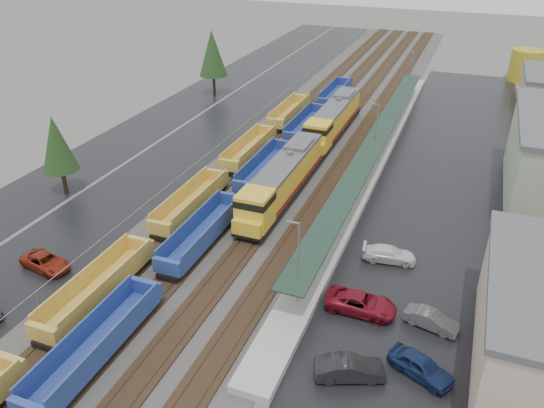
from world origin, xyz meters
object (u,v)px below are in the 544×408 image
Objects in this scene: parked_car_west_c at (45,262)px; parked_car_east_a at (350,369)px; parked_car_east_c at (389,254)px; locomotive_trail at (333,120)px; well_string_yellow at (151,240)px; storage_tank at (526,66)px; parked_car_east_e at (431,320)px; well_string_blue at (238,197)px; parked_car_east_b at (361,303)px; locomotive_lead at (281,181)px; parked_car_east_d at (421,366)px.

parked_car_west_c is 28.59m from parked_car_east_a.
locomotive_trail is at bearing 16.75° from parked_car_east_c.
well_string_yellow is 15.48× the size of storage_tank.
parked_car_west_c is at bearing 105.11° from parked_car_east_c.
parked_car_east_c is at bearing -21.90° from parked_car_east_a.
parked_car_east_e is (4.61, 7.20, -0.11)m from parked_car_east_a.
well_string_blue reaches higher than parked_car_east_a.
parked_car_east_b is 1.36× the size of parked_car_east_e.
locomotive_lead is 4.32× the size of parked_car_east_c.
parked_car_east_b is at bearing -70.66° from parked_car_west_c.
parked_car_east_d is at bearing -48.85° from locomotive_lead.
parked_car_east_b is at bearing -4.20° from well_string_yellow.
parked_car_east_e is (4.63, -7.80, -0.02)m from parked_car_east_c.
parked_car_east_b is (12.36, -36.12, -1.72)m from locomotive_trail.
parked_car_east_c is at bearing -100.69° from storage_tank.
locomotive_trail reaches higher than parked_car_east_a.
well_string_blue is (-4.00, -2.77, -1.33)m from locomotive_lead.
locomotive_lead is 3.54× the size of storage_tank.
parked_car_east_d is at bearing -169.28° from parked_car_east_c.
locomotive_trail is 4.48× the size of parked_car_east_d.
parked_car_east_e is at bearing -40.12° from locomotive_lead.
well_string_blue is 16.64× the size of parked_car_east_b.
well_string_blue reaches higher than parked_car_east_e.
parked_car_east_c is at bearing 16.80° from well_string_yellow.
locomotive_lead is at bearing 34.71° from well_string_blue.
locomotive_lead is 15.85m from well_string_yellow.
storage_tank is at bearing -19.01° from parked_car_east_c.
parked_car_east_e is at bearing -88.33° from parked_car_east_b.
parked_car_east_b is at bearing -37.04° from well_string_blue.
storage_tank is 1.22× the size of parked_car_east_c.
parked_car_east_d is (21.70, -17.48, -0.38)m from well_string_blue.
well_string_yellow is at bearing 99.83° from parked_car_east_e.
locomotive_lead is at bearing 59.58° from well_string_yellow.
parked_car_east_c reaches higher than parked_car_west_c.
locomotive_lead is 5.02× the size of parked_car_east_e.
parked_car_east_b is 1.17× the size of parked_car_east_c.
locomotive_trail reaches higher than well_string_blue.
well_string_blue reaches higher than parked_car_east_d.
parked_car_east_d is (25.70, -6.63, -0.37)m from well_string_yellow.
parked_car_east_d reaches higher than parked_car_east_e.
locomotive_trail is 3.69× the size of parked_car_east_b.
locomotive_trail is 0.23× the size of well_string_yellow.
parked_car_east_a is at bearing 171.76° from parked_car_east_c.
well_string_yellow is 21.96× the size of parked_car_east_e.
well_string_yellow is 22.15m from parked_car_east_c.
parked_car_east_e is at bearing 23.52° from parked_car_east_d.
parked_car_east_b is at bearing -50.74° from locomotive_lead.
parked_car_east_b is (27.60, 4.43, 0.10)m from parked_car_west_c.
storage_tank reaches higher than parked_car_east_e.
well_string_yellow reaches higher than parked_car_east_e.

